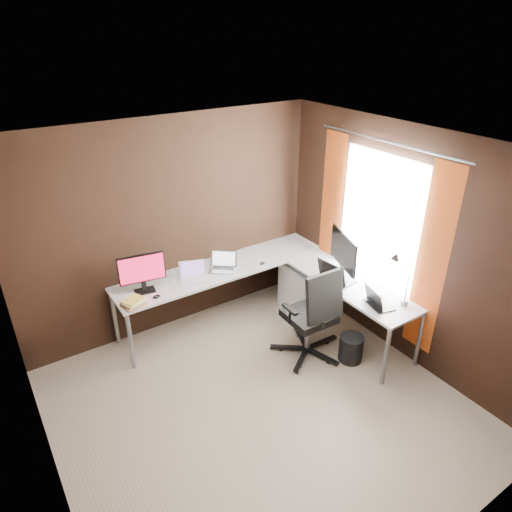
{
  "coord_description": "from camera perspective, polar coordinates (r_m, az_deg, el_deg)",
  "views": [
    {
      "loc": [
        -1.83,
        -2.69,
        3.35
      ],
      "look_at": [
        0.58,
        0.95,
        1.09
      ],
      "focal_mm": 32.0,
      "sensor_mm": 36.0,
      "label": 1
    }
  ],
  "objects": [
    {
      "name": "book_stack",
      "position": [
        4.88,
        -15.06,
        -5.62
      ],
      "size": [
        0.26,
        0.24,
        0.07
      ],
      "rotation": [
        0.0,
        0.0,
        0.31
      ],
      "color": "#A17056",
      "rests_on": "desk"
    },
    {
      "name": "monitor_left",
      "position": [
        5.0,
        -14.06,
        -1.84
      ],
      "size": [
        0.5,
        0.17,
        0.44
      ],
      "rotation": [
        0.0,
        0.0,
        -0.17
      ],
      "color": "black",
      "rests_on": "desk"
    },
    {
      "name": "office_chair",
      "position": [
        5.1,
        6.83,
        -9.15
      ],
      "size": [
        0.62,
        0.62,
        1.11
      ],
      "rotation": [
        0.0,
        0.0,
        -0.04
      ],
      "color": "black",
      "rests_on": "ground"
    },
    {
      "name": "room",
      "position": [
        4.07,
        4.09,
        -3.24
      ],
      "size": [
        3.6,
        3.6,
        2.5
      ],
      "color": "tan",
      "rests_on": "ground"
    },
    {
      "name": "wastebasket",
      "position": [
        5.2,
        11.78,
        -11.23
      ],
      "size": [
        0.33,
        0.33,
        0.3
      ],
      "primitive_type": "cylinder",
      "rotation": [
        0.0,
        0.0,
        -0.3
      ],
      "color": "black",
      "rests_on": "ground"
    },
    {
      "name": "laptop_white",
      "position": [
        5.22,
        -7.89,
        -2.4
      ],
      "size": [
        0.35,
        0.3,
        0.2
      ],
      "rotation": [
        0.0,
        0.0,
        -0.35
      ],
      "color": "white",
      "rests_on": "desk"
    },
    {
      "name": "mouse_corner",
      "position": [
        5.49,
        0.77,
        -0.92
      ],
      "size": [
        0.08,
        0.05,
        0.03
      ],
      "primitive_type": "ellipsoid",
      "rotation": [
        0.0,
        0.0,
        -0.0
      ],
      "color": "black",
      "rests_on": "desk"
    },
    {
      "name": "laptop_black_big",
      "position": [
        5.21,
        9.81,
        -2.52
      ],
      "size": [
        0.31,
        0.41,
        0.25
      ],
      "rotation": [
        0.0,
        0.0,
        1.68
      ],
      "color": "black",
      "rests_on": "desk"
    },
    {
      "name": "desk_lamp",
      "position": [
        4.79,
        17.53,
        -2.11
      ],
      "size": [
        0.19,
        0.22,
        0.57
      ],
      "rotation": [
        0.0,
        0.0,
        -0.19
      ],
      "color": "slate",
      "rests_on": "desk"
    },
    {
      "name": "drawer_pedestal",
      "position": [
        5.88,
        5.85,
        -3.96
      ],
      "size": [
        0.42,
        0.5,
        0.6
      ],
      "primitive_type": "cube",
      "color": "white",
      "rests_on": "ground"
    },
    {
      "name": "mouse_left",
      "position": [
        4.95,
        -12.32,
        -4.98
      ],
      "size": [
        0.1,
        0.08,
        0.03
      ],
      "primitive_type": "ellipsoid",
      "rotation": [
        0.0,
        0.0,
        -0.34
      ],
      "color": "black",
      "rests_on": "desk"
    },
    {
      "name": "monitor_right",
      "position": [
        5.22,
        10.88,
        0.43
      ],
      "size": [
        0.25,
        0.61,
        0.52
      ],
      "rotation": [
        0.0,
        0.0,
        1.23
      ],
      "color": "black",
      "rests_on": "desk"
    },
    {
      "name": "laptop_black_small",
      "position": [
        4.87,
        14.92,
        -5.54
      ],
      "size": [
        0.28,
        0.34,
        0.2
      ],
      "rotation": [
        0.0,
        0.0,
        1.33
      ],
      "color": "black",
      "rests_on": "desk"
    },
    {
      "name": "desk",
      "position": [
        5.3,
        1.84,
        -2.83
      ],
      "size": [
        2.65,
        2.25,
        0.73
      ],
      "color": "white",
      "rests_on": "ground"
    },
    {
      "name": "laptop_silver",
      "position": [
        5.39,
        -4.09,
        -1.17
      ],
      "size": [
        0.38,
        0.36,
        0.21
      ],
      "rotation": [
        0.0,
        0.0,
        -0.67
      ],
      "color": "silver",
      "rests_on": "desk"
    }
  ]
}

